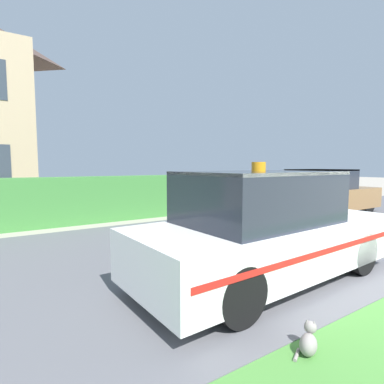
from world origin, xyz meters
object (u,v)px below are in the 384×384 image
at_px(cat, 309,341).
at_px(wheelie_bin, 196,194).
at_px(neighbour_car_near, 323,193).
at_px(police_car, 265,229).

height_order(cat, wheelie_bin, wheelie_bin).
xyz_separation_m(neighbour_car_near, wheelie_bin, (-3.11, 3.02, -0.09)).
bearing_deg(wheelie_bin, cat, -139.19).
xyz_separation_m(police_car, wheelie_bin, (2.95, 6.10, -0.12)).
xyz_separation_m(cat, neighbour_car_near, (7.00, 4.47, 0.58)).
bearing_deg(police_car, cat, -126.36).
height_order(police_car, neighbour_car_near, police_car).
bearing_deg(neighbour_car_near, cat, -147.44).
bearing_deg(wheelie_bin, police_car, -137.60).
distance_m(police_car, neighbour_car_near, 6.80).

